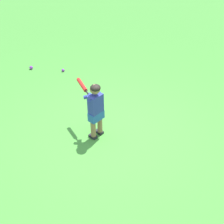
% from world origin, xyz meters
% --- Properties ---
extents(ground_plane, '(40.00, 40.00, 0.00)m').
position_xyz_m(ground_plane, '(0.00, 0.00, 0.00)').
color(ground_plane, '#479338').
extents(child_batter, '(0.78, 0.32, 1.08)m').
position_xyz_m(child_batter, '(-0.11, -0.24, 0.65)').
color(child_batter, '#232328').
rests_on(child_batter, ground).
extents(play_ball_near_batter, '(0.08, 0.08, 0.08)m').
position_xyz_m(play_ball_near_batter, '(-2.76, -0.14, 0.04)').
color(play_ball_near_batter, purple).
rests_on(play_ball_near_batter, ground).
extents(play_ball_by_bucket, '(0.09, 0.09, 0.09)m').
position_xyz_m(play_ball_by_bucket, '(-3.22, -0.87, 0.04)').
color(play_ball_by_bucket, purple).
rests_on(play_ball_by_bucket, ground).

